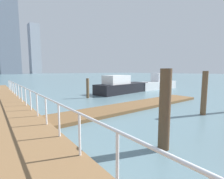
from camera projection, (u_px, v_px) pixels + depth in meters
The scene contains 10 objects.
ground_plane at pixel (46, 94), 17.43m from camera, with size 300.00×300.00×0.00m, color slate.
floating_dock at pixel (133, 106), 10.88m from camera, with size 12.71×2.00×0.18m, color brown.
boardwalk_railing at pixel (41, 101), 6.68m from camera, with size 0.06×27.42×1.08m.
dock_piling_0 at pixel (204, 93), 8.90m from camera, with size 0.30×0.30×2.46m, color brown.
dock_piling_2 at pixel (165, 110), 4.95m from camera, with size 0.35×0.35×2.53m, color brown.
dock_piling_3 at pixel (88, 88), 14.56m from camera, with size 0.26×0.26×1.79m, color brown.
moored_boat_0 at pixel (158, 83), 21.94m from camera, with size 6.44×1.83×2.15m.
moored_boat_2 at pixel (121, 86), 17.96m from camera, with size 7.21×3.05×1.99m.
skyline_tower_2 at pixel (8, 31), 120.96m from camera, with size 13.75×11.56×64.58m, color slate.
skyline_tower_3 at pixel (35, 49), 145.16m from camera, with size 8.27×9.93×43.86m, color #8C939E.
Camera 1 is at (-4.78, 1.94, 2.45)m, focal length 25.74 mm.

